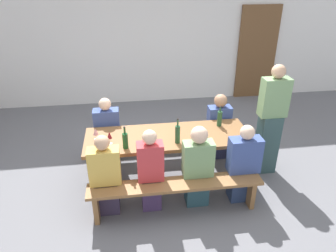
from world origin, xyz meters
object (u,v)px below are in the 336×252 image
at_px(bench_near, 176,189).
at_px(bench_far, 162,136).
at_px(seated_guest_far_0, 108,135).
at_px(seated_guest_near_2, 198,168).
at_px(wine_bottle_0, 178,134).
at_px(wine_glass_1, 109,135).
at_px(seated_guest_near_1, 151,172).
at_px(wooden_door, 257,53).
at_px(wine_bottle_2, 125,140).
at_px(seated_guest_near_0, 106,177).
at_px(tasting_table, 168,140).
at_px(wine_glass_0, 96,132).
at_px(wine_bottle_1, 220,118).
at_px(standing_host, 270,123).
at_px(seated_guest_far_1, 218,128).
at_px(seated_guest_near_3, 243,166).

bearing_deg(bench_near, bench_far, 90.00).
bearing_deg(seated_guest_far_0, seated_guest_near_2, 47.18).
height_order(wine_bottle_0, seated_guest_far_0, seated_guest_far_0).
relative_size(wine_bottle_0, wine_glass_1, 1.92).
bearing_deg(seated_guest_near_1, wooden_door, -37.84).
distance_m(wine_bottle_2, seated_guest_far_0, 0.90).
bearing_deg(seated_guest_near_0, bench_near, -99.88).
relative_size(tasting_table, wine_glass_1, 12.41).
relative_size(wine_glass_0, seated_guest_far_0, 0.15).
relative_size(wine_bottle_1, seated_guest_near_1, 0.27).
height_order(wine_bottle_0, standing_host, standing_host).
height_order(seated_guest_near_1, seated_guest_far_1, seated_guest_near_1).
height_order(seated_guest_near_2, seated_guest_near_3, seated_guest_near_2).
xyz_separation_m(wooden_door, seated_guest_near_2, (-2.18, -3.59, -0.50)).
bearing_deg(seated_guest_far_0, seated_guest_near_0, 0.02).
distance_m(tasting_table, seated_guest_near_1, 0.63).
xyz_separation_m(bench_far, seated_guest_near_1, (-0.30, -1.23, 0.18)).
height_order(wine_bottle_1, wine_glass_0, wine_bottle_1).
height_order(wine_bottle_1, seated_guest_near_2, seated_guest_near_2).
distance_m(seated_guest_near_2, seated_guest_far_0, 1.60).
xyz_separation_m(wine_bottle_0, wine_bottle_2, (-0.69, -0.04, -0.02)).
relative_size(bench_near, seated_guest_near_3, 1.97).
bearing_deg(wine_bottle_0, wine_glass_0, 167.32).
bearing_deg(bench_far, seated_guest_near_3, -53.25).
height_order(bench_far, wine_bottle_2, wine_bottle_2).
xyz_separation_m(wooden_door, wine_bottle_2, (-3.08, -3.30, -0.19)).
height_order(bench_near, seated_guest_near_2, seated_guest_near_2).
bearing_deg(wine_bottle_2, bench_near, -36.77).
bearing_deg(seated_guest_near_1, tasting_table, -28.89).
distance_m(wooden_door, seated_guest_near_0, 4.94).
bearing_deg(wine_bottle_1, seated_guest_far_0, 168.16).
bearing_deg(bench_far, wine_bottle_0, -83.76).
height_order(wine_bottle_2, wine_glass_0, wine_bottle_2).
xyz_separation_m(seated_guest_near_0, seated_guest_near_3, (1.78, 0.00, -0.00)).
relative_size(bench_near, seated_guest_near_0, 1.98).
height_order(seated_guest_near_3, seated_guest_far_0, seated_guest_far_0).
xyz_separation_m(wooden_door, wine_glass_1, (-3.29, -3.17, -0.17)).
bearing_deg(seated_guest_near_2, seated_guest_near_0, 90.00).
bearing_deg(tasting_table, wooden_door, 50.76).
relative_size(wine_glass_1, seated_guest_near_3, 0.17).
xyz_separation_m(wooden_door, tasting_table, (-2.49, -3.05, -0.37)).
bearing_deg(wine_bottle_1, wooden_door, 59.24).
relative_size(wooden_door, tasting_table, 0.91).
xyz_separation_m(wine_glass_1, seated_guest_near_2, (1.10, -0.43, -0.33)).
distance_m(bench_far, seated_guest_near_1, 1.28).
xyz_separation_m(bench_near, wine_bottle_1, (0.79, 0.89, 0.51)).
xyz_separation_m(wine_glass_1, seated_guest_near_1, (0.50, -0.43, -0.33)).
xyz_separation_m(tasting_table, seated_guest_far_1, (0.90, 0.54, -0.15)).
bearing_deg(seated_guest_near_2, wine_glass_1, 68.89).
bearing_deg(wooden_door, wine_bottle_2, -133.06).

